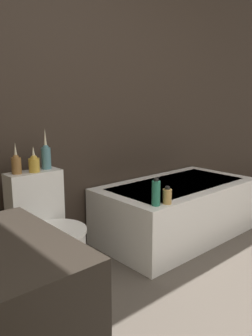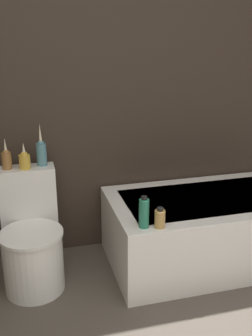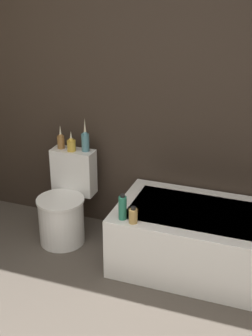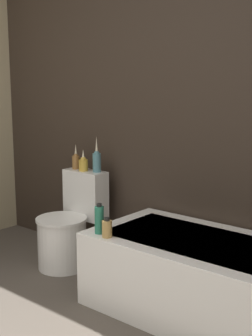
{
  "view_description": "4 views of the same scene",
  "coord_description": "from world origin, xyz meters",
  "px_view_note": "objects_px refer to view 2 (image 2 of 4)",
  "views": [
    {
      "loc": [
        -1.42,
        0.06,
        1.2
      ],
      "look_at": [
        0.11,
        1.79,
        0.72
      ],
      "focal_mm": 35.0,
      "sensor_mm": 36.0,
      "label": 1
    },
    {
      "loc": [
        -0.45,
        -0.41,
        1.57
      ],
      "look_at": [
        0.09,
        1.61,
        0.84
      ],
      "focal_mm": 42.0,
      "sensor_mm": 36.0,
      "label": 2
    },
    {
      "loc": [
        1.21,
        -1.19,
        2.17
      ],
      "look_at": [
        0.16,
        1.67,
        0.83
      ],
      "focal_mm": 50.0,
      "sensor_mm": 36.0,
      "label": 3
    },
    {
      "loc": [
        2.14,
        -0.53,
        1.44
      ],
      "look_at": [
        0.34,
        1.63,
        0.92
      ],
      "focal_mm": 50.0,
      "sensor_mm": 36.0,
      "label": 4
    }
  ],
  "objects_px": {
    "shampoo_bottle_tall": "(144,213)",
    "shampoo_bottle_short": "(160,218)",
    "bathtub": "(210,228)",
    "vase_gold": "(6,159)",
    "vase_bronze": "(41,152)",
    "toilet": "(32,241)",
    "vase_silver": "(24,160)"
  },
  "relations": [
    {
      "from": "shampoo_bottle_tall",
      "to": "shampoo_bottle_short",
      "type": "height_order",
      "value": "shampoo_bottle_tall"
    },
    {
      "from": "bathtub",
      "to": "vase_gold",
      "type": "bearing_deg",
      "value": 170.12
    },
    {
      "from": "vase_gold",
      "to": "vase_bronze",
      "type": "xyz_separation_m",
      "value": [
        0.22,
        0.01,
        0.02
      ]
    },
    {
      "from": "vase_gold",
      "to": "shampoo_bottle_tall",
      "type": "relative_size",
      "value": 1.04
    },
    {
      "from": "toilet",
      "to": "shampoo_bottle_tall",
      "type": "bearing_deg",
      "value": -27.48
    },
    {
      "from": "bathtub",
      "to": "shampoo_bottle_short",
      "type": "relative_size",
      "value": 11.29
    },
    {
      "from": "shampoo_bottle_tall",
      "to": "shampoo_bottle_short",
      "type": "bearing_deg",
      "value": -16.16
    },
    {
      "from": "shampoo_bottle_tall",
      "to": "shampoo_bottle_short",
      "type": "relative_size",
      "value": 1.55
    },
    {
      "from": "vase_gold",
      "to": "vase_silver",
      "type": "distance_m",
      "value": 0.11
    },
    {
      "from": "vase_bronze",
      "to": "shampoo_bottle_tall",
      "type": "bearing_deg",
      "value": -45.63
    },
    {
      "from": "vase_silver",
      "to": "vase_bronze",
      "type": "height_order",
      "value": "vase_bronze"
    },
    {
      "from": "bathtub",
      "to": "vase_bronze",
      "type": "height_order",
      "value": "vase_bronze"
    },
    {
      "from": "bathtub",
      "to": "vase_silver",
      "type": "xyz_separation_m",
      "value": [
        -1.24,
        0.21,
        0.55
      ]
    },
    {
      "from": "bathtub",
      "to": "vase_gold",
      "type": "height_order",
      "value": "vase_gold"
    },
    {
      "from": "vase_silver",
      "to": "shampoo_bottle_short",
      "type": "height_order",
      "value": "vase_silver"
    },
    {
      "from": "vase_bronze",
      "to": "shampoo_bottle_short",
      "type": "relative_size",
      "value": 2.23
    },
    {
      "from": "toilet",
      "to": "vase_silver",
      "type": "relative_size",
      "value": 4.22
    },
    {
      "from": "toilet",
      "to": "vase_bronze",
      "type": "relative_size",
      "value": 2.61
    },
    {
      "from": "bathtub",
      "to": "shampoo_bottle_tall",
      "type": "height_order",
      "value": "shampoo_bottle_tall"
    },
    {
      "from": "shampoo_bottle_short",
      "to": "toilet",
      "type": "bearing_deg",
      "value": 153.8
    },
    {
      "from": "vase_bronze",
      "to": "shampoo_bottle_short",
      "type": "bearing_deg",
      "value": -42.53
    },
    {
      "from": "shampoo_bottle_short",
      "to": "vase_gold",
      "type": "bearing_deg",
      "value": 146.53
    },
    {
      "from": "bathtub",
      "to": "vase_gold",
      "type": "distance_m",
      "value": 1.48
    },
    {
      "from": "vase_bronze",
      "to": "shampoo_bottle_tall",
      "type": "height_order",
      "value": "vase_bronze"
    },
    {
      "from": "vase_gold",
      "to": "vase_silver",
      "type": "relative_size",
      "value": 1.17
    },
    {
      "from": "vase_gold",
      "to": "shampoo_bottle_tall",
      "type": "xyz_separation_m",
      "value": [
        0.75,
        -0.53,
        -0.23
      ]
    },
    {
      "from": "bathtub",
      "to": "toilet",
      "type": "relative_size",
      "value": 1.95
    },
    {
      "from": "vase_silver",
      "to": "vase_bronze",
      "type": "distance_m",
      "value": 0.12
    },
    {
      "from": "shampoo_bottle_short",
      "to": "shampoo_bottle_tall",
      "type": "bearing_deg",
      "value": 163.84
    },
    {
      "from": "toilet",
      "to": "vase_silver",
      "type": "xyz_separation_m",
      "value": [
        0.0,
        0.17,
        0.5
      ]
    },
    {
      "from": "toilet",
      "to": "vase_bronze",
      "type": "bearing_deg",
      "value": 62.32
    },
    {
      "from": "bathtub",
      "to": "shampoo_bottle_tall",
      "type": "distance_m",
      "value": 0.74
    }
  ]
}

